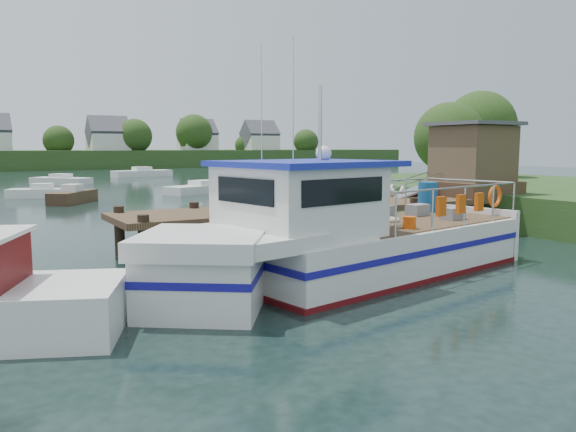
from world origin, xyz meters
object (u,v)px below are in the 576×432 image
dock (429,177)px  moored_d (61,180)px  moored_c (203,188)px  moored_rowboat (73,196)px  moored_b (43,193)px  moored_far (142,173)px  lobster_boat (342,240)px

dock → moored_d: size_ratio=2.91×
dock → moored_c: dock is taller
dock → moored_c: size_ratio=2.58×
moored_rowboat → moored_b: moored_rowboat is taller
moored_rowboat → dock: bearing=-85.8°
moored_far → moored_b: size_ratio=1.49×
moored_b → moored_d: 14.82m
moored_d → moored_rowboat: bearing=-106.1°
dock → moored_far: bearing=86.8°
dock → moored_d: (-7.70, 39.19, -1.88)m
moored_d → dock: bearing=-87.9°
moored_rowboat → moored_d: size_ratio=0.70×
lobster_boat → moored_rowboat: 24.96m
dock → lobster_boat: size_ratio=1.36×
moored_d → moored_far: bearing=33.6°
moored_c → moored_d: size_ratio=1.13×
dock → lobster_boat: 9.35m
moored_b → moored_d: size_ratio=0.82×
dock → moored_d: bearing=101.1°
moored_far → moored_c: (-3.04, -25.88, -0.07)m
lobster_boat → moored_rowboat: bearing=85.5°
lobster_boat → moored_far: bearing=69.3°
lobster_boat → moored_b: 29.84m
moored_b → moored_far: bearing=49.7°
moored_far → moored_c: bearing=-118.9°
moored_rowboat → moored_far: size_ratio=0.58×
moored_far → moored_c: moored_far is taller
lobster_boat → moored_d: 44.06m
lobster_boat → moored_c: size_ratio=1.90×
moored_b → dock: bearing=-76.0°
moored_rowboat → moored_c: 10.25m
moored_far → dock: bearing=-115.4°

